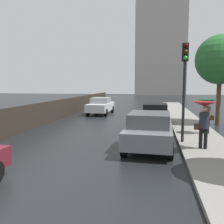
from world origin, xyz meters
TOP-DOWN VIEW (x-y plane):
  - ground at (0.00, 0.00)m, footprint 120.00×120.00m
  - car_white_mid_road at (-1.83, 16.33)m, footprint 1.85×4.21m
  - car_black_far_ahead at (2.96, 10.57)m, footprint 1.72×4.29m
  - car_grey_behind_camera at (2.75, 5.27)m, footprint 2.01×3.92m
  - pedestrian_with_umbrella_near at (5.56, 8.30)m, footprint 0.96×0.96m
  - pedestrian_with_umbrella_far at (4.84, 5.18)m, footprint 0.90×0.90m
  - traffic_light at (4.17, 6.21)m, footprint 0.26×0.39m
  - street_tree_near at (6.98, 11.98)m, footprint 3.15×3.15m
  - distant_tower at (3.90, 58.93)m, footprint 12.47×8.73m

SIDE VIEW (x-z plane):
  - ground at x=0.00m, z-range 0.00..0.00m
  - car_white_mid_road at x=-1.83m, z-range 0.01..1.49m
  - car_black_far_ahead at x=2.96m, z-range 0.02..1.49m
  - car_grey_behind_camera at x=2.75m, z-range 0.03..1.55m
  - pedestrian_with_umbrella_near at x=5.56m, z-range 0.62..2.38m
  - pedestrian_with_umbrella_far at x=4.84m, z-range 0.61..2.46m
  - traffic_light at x=4.17m, z-range 0.96..5.21m
  - street_tree_near at x=6.98m, z-range 1.30..7.10m
  - distant_tower at x=3.90m, z-range 0.00..26.21m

